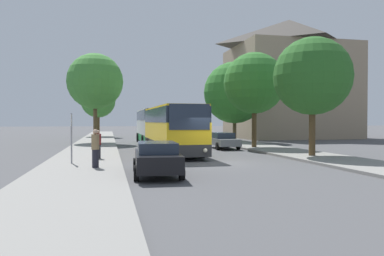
% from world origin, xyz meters
% --- Properties ---
extents(ground_plane, '(300.00, 300.00, 0.00)m').
position_xyz_m(ground_plane, '(0.00, 0.00, 0.00)').
color(ground_plane, '#4C4C4F').
rests_on(ground_plane, ground).
extents(sidewalk_left, '(4.00, 120.00, 0.15)m').
position_xyz_m(sidewalk_left, '(-7.00, 0.00, 0.07)').
color(sidewalk_left, gray).
rests_on(sidewalk_left, ground_plane).
extents(sidewalk_right, '(4.00, 120.00, 0.15)m').
position_xyz_m(sidewalk_right, '(7.00, 0.00, 0.07)').
color(sidewalk_right, gray).
rests_on(sidewalk_right, ground_plane).
extents(building_right_background, '(15.19, 12.71, 16.34)m').
position_xyz_m(building_right_background, '(18.78, 28.01, 8.17)').
color(building_right_background, gray).
rests_on(building_right_background, ground_plane).
extents(bus_front, '(2.98, 11.23, 3.29)m').
position_xyz_m(bus_front, '(-1.34, 6.05, 1.76)').
color(bus_front, '#2D2D2D').
rests_on(bus_front, ground_plane).
extents(bus_middle, '(2.85, 10.40, 3.48)m').
position_xyz_m(bus_middle, '(-1.24, 18.90, 1.86)').
color(bus_middle, '#238942').
rests_on(bus_middle, ground_plane).
extents(parked_car_left_curb, '(2.15, 4.71, 1.43)m').
position_xyz_m(parked_car_left_curb, '(-3.67, -4.05, 0.76)').
color(parked_car_left_curb, black).
rests_on(parked_car_left_curb, ground_plane).
extents(parked_car_right_near, '(2.00, 4.67, 1.35)m').
position_xyz_m(parked_car_right_near, '(3.65, 10.12, 0.71)').
color(parked_car_right_near, slate).
rests_on(parked_car_right_near, ground_plane).
extents(bus_stop_sign, '(0.08, 0.45, 2.56)m').
position_xyz_m(bus_stop_sign, '(-7.51, 0.12, 1.74)').
color(bus_stop_sign, gray).
rests_on(bus_stop_sign, sidewalk_left).
extents(pedestrian_waiting_near, '(0.36, 0.36, 1.64)m').
position_xyz_m(pedestrian_waiting_near, '(-6.27, 2.35, 0.97)').
color(pedestrian_waiting_near, '#23232D').
rests_on(pedestrian_waiting_near, sidewalk_left).
extents(pedestrian_waiting_far, '(0.36, 0.36, 1.78)m').
position_xyz_m(pedestrian_waiting_far, '(-6.26, -1.97, 1.05)').
color(pedestrian_waiting_far, '#23232D').
rests_on(pedestrian_waiting_far, sidewalk_left).
extents(tree_left_near, '(5.63, 5.63, 9.01)m').
position_xyz_m(tree_left_near, '(-7.01, 19.34, 6.33)').
color(tree_left_near, brown).
rests_on(tree_left_near, sidewalk_left).
extents(tree_left_far, '(4.85, 4.85, 7.51)m').
position_xyz_m(tree_left_far, '(-7.15, 34.95, 5.22)').
color(tree_left_far, '#513D23').
rests_on(tree_left_far, sidewalk_left).
extents(tree_right_near, '(4.85, 4.85, 7.39)m').
position_xyz_m(tree_right_near, '(6.77, 1.39, 5.10)').
color(tree_right_near, '#513D23').
rests_on(tree_right_near, sidewalk_right).
extents(tree_right_mid, '(5.08, 5.08, 7.85)m').
position_xyz_m(tree_right_mid, '(6.14, 9.40, 5.45)').
color(tree_right_mid, '#513D23').
rests_on(tree_right_mid, sidewalk_right).
extents(tree_right_far, '(6.72, 6.72, 8.62)m').
position_xyz_m(tree_right_far, '(7.74, 19.00, 5.41)').
color(tree_right_far, brown).
rests_on(tree_right_far, sidewalk_right).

